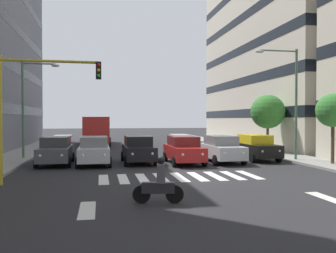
% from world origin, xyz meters
% --- Properties ---
extents(ground_plane, '(180.00, 180.00, 0.00)m').
position_xyz_m(ground_plane, '(0.00, 0.00, 0.00)').
color(ground_plane, '#262628').
extents(building_left_block_0, '(8.78, 24.51, 23.59)m').
position_xyz_m(building_left_block_0, '(-15.39, -19.27, 11.79)').
color(building_left_block_0, beige).
rests_on(building_left_block_0, ground_plane).
extents(crosswalk_markings, '(7.65, 2.80, 0.01)m').
position_xyz_m(crosswalk_markings, '(-0.00, 0.00, 0.00)').
color(crosswalk_markings, silver).
rests_on(crosswalk_markings, ground_plane).
extents(lane_arrow_0, '(0.50, 2.20, 0.01)m').
position_xyz_m(lane_arrow_0, '(-4.15, 5.50, 0.00)').
color(lane_arrow_0, silver).
rests_on(lane_arrow_0, ground_plane).
extents(lane_arrow_1, '(0.50, 2.20, 0.01)m').
position_xyz_m(lane_arrow_1, '(4.15, 5.50, 0.00)').
color(lane_arrow_1, silver).
rests_on(lane_arrow_1, ground_plane).
extents(car_0, '(2.02, 4.44, 1.72)m').
position_xyz_m(car_0, '(-6.69, -5.98, 0.89)').
color(car_0, black).
rests_on(car_0, ground_plane).
extents(car_1, '(2.02, 4.44, 1.72)m').
position_xyz_m(car_1, '(-3.96, -5.18, 0.89)').
color(car_1, '#B2B7BC').
rests_on(car_1, ground_plane).
extents(car_2, '(2.02, 4.44, 1.72)m').
position_xyz_m(car_2, '(-1.38, -4.94, 0.89)').
color(car_2, maroon).
rests_on(car_2, ground_plane).
extents(car_3, '(2.02, 4.44, 1.72)m').
position_xyz_m(car_3, '(1.36, -5.82, 0.89)').
color(car_3, black).
rests_on(car_3, ground_plane).
extents(car_4, '(2.02, 4.44, 1.72)m').
position_xyz_m(car_4, '(4.11, -5.47, 0.89)').
color(car_4, '#B2B7BC').
rests_on(car_4, ground_plane).
extents(car_5, '(2.02, 4.44, 1.72)m').
position_xyz_m(car_5, '(6.41, -5.90, 0.89)').
color(car_5, '#474C51').
rests_on(car_5, ground_plane).
extents(bus_behind_traffic, '(2.78, 10.50, 3.00)m').
position_xyz_m(bus_behind_traffic, '(4.11, -22.28, 1.86)').
color(bus_behind_traffic, red).
rests_on(bus_behind_traffic, ground_plane).
extents(motorcycle_with_rider, '(1.69, 0.44, 1.57)m').
position_xyz_m(motorcycle_with_rider, '(1.83, 5.06, 0.65)').
color(motorcycle_with_rider, black).
rests_on(motorcycle_with_rider, ground_plane).
extents(traffic_light_gantry, '(4.31, 0.36, 5.50)m').
position_xyz_m(traffic_light_gantry, '(6.68, 0.59, 3.70)').
color(traffic_light_gantry, '#AD991E').
rests_on(traffic_light_gantry, ground_plane).
extents(street_lamp_left, '(2.94, 0.28, 7.22)m').
position_xyz_m(street_lamp_left, '(-8.44, -4.65, 4.56)').
color(street_lamp_left, '#4C6B56').
rests_on(street_lamp_left, sidewalk_left).
extents(street_lamp_right, '(2.51, 0.28, 6.59)m').
position_xyz_m(street_lamp_right, '(8.50, -8.95, 4.18)').
color(street_lamp_right, '#4C6B56').
rests_on(street_lamp_right, sidewalk_right).
extents(street_tree_0, '(2.00, 2.00, 4.17)m').
position_xyz_m(street_tree_0, '(-9.87, -2.23, 3.30)').
color(street_tree_0, '#513823').
rests_on(street_tree_0, sidewalk_left).
extents(street_tree_1, '(2.75, 2.75, 4.62)m').
position_xyz_m(street_tree_1, '(-9.61, -10.06, 3.38)').
color(street_tree_1, '#513823').
rests_on(street_tree_1, sidewalk_left).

